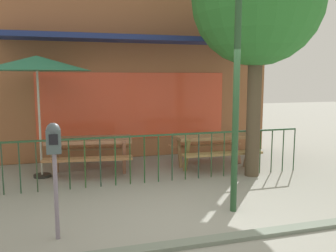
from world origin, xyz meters
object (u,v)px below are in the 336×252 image
object	(u,v)px
parking_meter_near	(54,150)
street_tree	(257,0)
picnic_table_left	(90,146)
patio_umbrella	(37,64)
street_lamp	(238,33)
picnic_table_right	(214,141)

from	to	relation	value
parking_meter_near	street_tree	xyz separation A→B (m)	(3.94, 1.98, 2.43)
picnic_table_left	patio_umbrella	world-z (taller)	patio_umbrella
picnic_table_left	street_tree	xyz separation A→B (m)	(3.30, -1.17, 3.00)
parking_meter_near	street_lamp	world-z (taller)	street_lamp
picnic_table_left	street_lamp	size ratio (longest dim) A/B	0.47
picnic_table_right	street_lamp	bearing A→B (deg)	-106.84
picnic_table_left	parking_meter_near	size ratio (longest dim) A/B	1.29
picnic_table_left	street_tree	distance (m)	4.61
street_lamp	picnic_table_left	bearing A→B (deg)	124.53
street_tree	street_lamp	distance (m)	2.33
street_tree	street_lamp	world-z (taller)	street_tree
street_lamp	street_tree	bearing A→B (deg)	53.09
picnic_table_right	parking_meter_near	world-z (taller)	parking_meter_near
picnic_table_left	parking_meter_near	bearing A→B (deg)	-101.55
picnic_table_right	patio_umbrella	xyz separation A→B (m)	(-3.79, 0.27, 1.74)
picnic_table_right	parking_meter_near	bearing A→B (deg)	-140.26
street_tree	picnic_table_right	bearing A→B (deg)	120.19
street_lamp	picnic_table_right	bearing A→B (deg)	73.16
picnic_table_right	street_lamp	xyz separation A→B (m)	(-0.79, -2.61, 2.13)
parking_meter_near	patio_umbrella	bearing A→B (deg)	96.53
street_tree	street_lamp	size ratio (longest dim) A/B	1.17
picnic_table_right	street_tree	xyz separation A→B (m)	(0.51, -0.88, 3.00)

